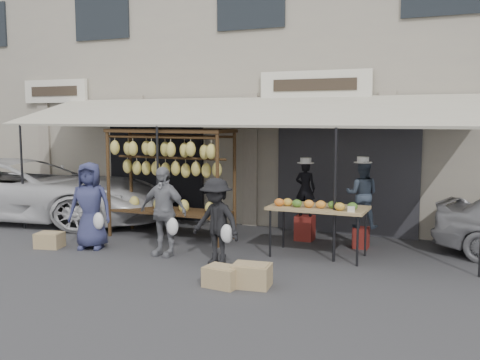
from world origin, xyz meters
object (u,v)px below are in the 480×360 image
object	(u,v)px
vendor_left	(305,189)
customer_right	(216,221)
customer_mid	(163,211)
vendor_right	(362,194)
banana_rack	(169,162)
crate_near_b	(251,275)
customer_left	(90,206)
crate_near_a	(222,277)
van	(17,174)
crate_far	(50,240)
produce_table	(317,208)

from	to	relation	value
vendor_left	customer_right	distance (m)	2.49
customer_mid	customer_right	world-z (taller)	customer_mid
vendor_right	banana_rack	bearing A→B (deg)	5.61
crate_near_b	banana_rack	bearing A→B (deg)	140.10
vendor_right	customer_left	world-z (taller)	vendor_right
crate_near_a	vendor_right	bearing A→B (deg)	65.56
vendor_left	crate_near_a	size ratio (longest dim) A/B	2.22
vendor_right	customer_mid	bearing A→B (deg)	26.60
crate_near_a	customer_right	bearing A→B (deg)	119.79
vendor_right	crate_near_b	size ratio (longest dim) A/B	2.30
banana_rack	customer_mid	distance (m)	1.58
banana_rack	van	size ratio (longest dim) A/B	0.49
crate_near_a	van	bearing A→B (deg)	157.54
vendor_left	crate_far	bearing A→B (deg)	28.56
vendor_right	crate_near_a	xyz separation A→B (m)	(-1.43, -3.15, -0.88)
vendor_right	crate_near_a	distance (m)	3.57
produce_table	customer_left	size ratio (longest dim) A/B	1.04
customer_mid	van	world-z (taller)	van
vendor_left	crate_near_b	size ratio (longest dim) A/B	2.00
produce_table	vendor_left	distance (m)	1.33
customer_mid	customer_right	distance (m)	1.14
van	vendor_left	bearing A→B (deg)	-94.03
banana_rack	vendor_left	bearing A→B (deg)	19.44
customer_left	crate_near_b	world-z (taller)	customer_left
customer_right	crate_near_a	xyz separation A→B (m)	(0.61, -1.06, -0.58)
crate_near_a	customer_left	bearing A→B (deg)	161.14
produce_table	crate_far	distance (m)	5.09
vendor_left	van	size ratio (longest dim) A/B	0.21
customer_left	crate_near_b	xyz separation A→B (m)	(3.66, -0.94, -0.65)
vendor_right	customer_left	xyz separation A→B (m)	(-4.69, -2.03, -0.21)
crate_far	customer_right	bearing A→B (deg)	3.66
vendor_right	customer_right	world-z (taller)	vendor_right
customer_mid	van	bearing A→B (deg)	164.45
crate_near_a	crate_far	xyz separation A→B (m)	(-4.02, 0.84, -0.01)
customer_mid	crate_near_b	world-z (taller)	customer_mid
vendor_right	customer_left	distance (m)	5.12
customer_right	van	size ratio (longest dim) A/B	0.28
vendor_right	crate_near_a	world-z (taller)	vendor_right
crate_near_b	crate_far	world-z (taller)	crate_near_b
produce_table	vendor_left	size ratio (longest dim) A/B	1.55
banana_rack	customer_mid	bearing A→B (deg)	-64.05
produce_table	crate_near_b	size ratio (longest dim) A/B	3.09
vendor_right	customer_right	size ratio (longest dim) A/B	0.86
produce_table	crate_near_a	distance (m)	2.44
banana_rack	customer_mid	world-z (taller)	banana_rack
crate_far	customer_mid	bearing A→B (deg)	9.29
customer_left	crate_near_a	xyz separation A→B (m)	(3.26, -1.11, -0.67)
produce_table	customer_left	world-z (taller)	customer_left
banana_rack	van	bearing A→B (deg)	175.43
van	customer_right	bearing A→B (deg)	-114.37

